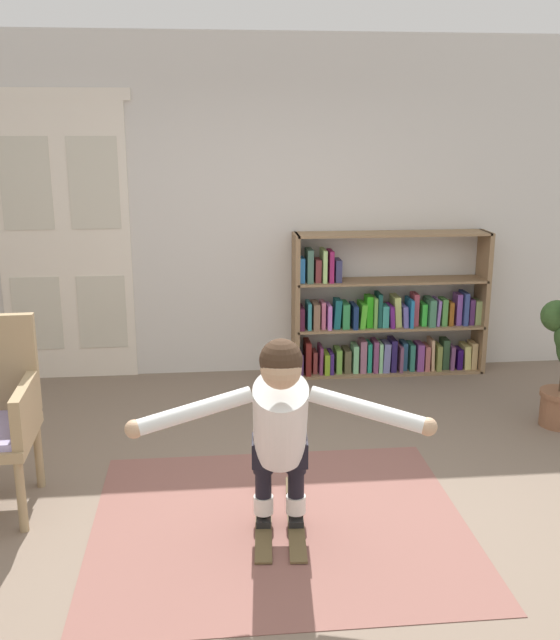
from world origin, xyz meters
name	(u,v)px	position (x,y,z in m)	size (l,w,h in m)	color
ground_plane	(296,513)	(0.00, 0.00, 0.00)	(7.20, 7.20, 0.00)	#756354
back_wall	(260,209)	(0.00, 2.60, 1.45)	(6.00, 0.10, 2.90)	silver
double_door	(65,239)	(-1.67, 2.54, 1.23)	(1.22, 0.05, 2.45)	silver
rug	(280,524)	(-0.10, -0.11, 0.00)	(2.08, 1.82, 0.01)	brown
bookshelf	(384,319)	(1.08, 2.39, 0.50)	(1.72, 0.30, 1.26)	#8B6D4C
skis_pair	(280,518)	(-0.10, -0.08, 0.02)	(0.33, 0.84, 0.07)	brown
person_skier	(280,420)	(-0.12, -0.29, 0.70)	(1.47, 0.68, 1.11)	white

